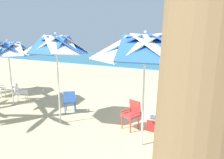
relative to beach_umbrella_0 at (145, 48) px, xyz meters
The scene contains 10 objects.
ground_plane 3.98m from the beach_umbrella_0, 71.35° to the left, with size 80.00×80.00×0.00m, color #D3B784.
beach_umbrella_0 is the anchor object (origin of this frame).
plastic_chair_0 2.19m from the beach_umbrella_0, 134.34° to the left, with size 0.53×0.56×0.87m.
beach_umbrella_1 2.80m from the beach_umbrella_0, behind, with size 1.97×1.97×2.90m.
plastic_chair_1 3.80m from the beach_umbrella_0, behind, with size 0.63×0.63×0.87m.
beach_umbrella_2 5.89m from the beach_umbrella_0, behind, with size 2.32×2.32×2.74m.
plastic_chair_2 6.41m from the beach_umbrella_0, behind, with size 0.54×0.56×0.87m.
sun_lounger_1 4.70m from the beach_umbrella_0, 84.67° to the left, with size 1.06×2.23×0.62m.
cooler_box 2.45m from the beach_umbrella_0, 90.42° to the left, with size 0.50×0.34×0.40m.
beachgoer_seated 12.08m from the beach_umbrella_0, 91.52° to the left, with size 0.30×0.93×0.92m.
Camera 1 is at (0.87, -6.97, 2.52)m, focal length 29.63 mm.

